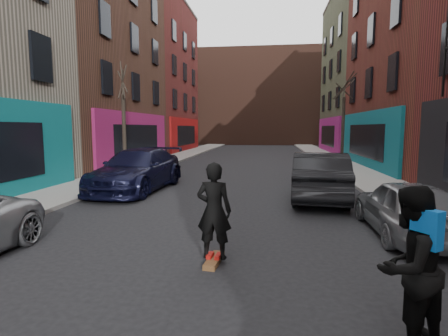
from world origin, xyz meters
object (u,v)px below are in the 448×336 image
(parked_left_end, at_px, (137,170))
(parked_right_far, at_px, (406,207))
(tree_left_far, at_px, (123,111))
(skateboard, at_px, (214,260))
(skateboarder, at_px, (214,211))
(parked_right_end, at_px, (320,176))
(tree_right_far, at_px, (343,112))
(pedestrian, at_px, (409,267))

(parked_left_end, relative_size, parked_right_far, 1.44)
(tree_left_far, xyz_separation_m, skateboard, (6.64, -11.57, -3.33))
(skateboard, bearing_deg, skateboarder, 0.00)
(parked_right_end, distance_m, skateboard, 6.88)
(tree_right_far, xyz_separation_m, pedestrian, (-3.20, -19.73, -2.59))
(tree_left_far, bearing_deg, skateboarder, -60.15)
(parked_right_end, xyz_separation_m, skateboard, (-2.76, -6.25, -0.78))
(parked_right_end, xyz_separation_m, pedestrian, (-0.20, -8.42, 0.11))
(parked_right_far, distance_m, skateboard, 4.76)
(tree_right_far, height_order, parked_right_far, tree_right_far)
(parked_left_end, distance_m, parked_right_end, 7.07)
(parked_right_far, distance_m, pedestrian, 4.67)
(skateboarder, bearing_deg, skateboard, -0.00)
(pedestrian, bearing_deg, parked_left_end, -88.59)
(tree_left_far, bearing_deg, parked_right_end, -29.47)
(skateboard, distance_m, pedestrian, 3.47)
(parked_right_end, bearing_deg, parked_right_far, 115.09)
(skateboarder, relative_size, pedestrian, 0.96)
(tree_right_far, height_order, parked_right_end, tree_right_far)
(tree_left_far, relative_size, parked_right_far, 1.65)
(skateboard, bearing_deg, pedestrian, -34.51)
(skateboard, bearing_deg, parked_right_far, 33.71)
(tree_left_far, xyz_separation_m, parked_right_end, (9.40, -5.31, -2.55))
(parked_right_far, relative_size, pedestrian, 2.11)
(parked_right_far, bearing_deg, parked_right_end, -70.30)
(parked_right_far, bearing_deg, parked_left_end, -29.88)
(tree_left_far, height_order, parked_right_end, tree_left_far)
(tree_right_far, xyz_separation_m, skateboard, (-5.76, -17.57, -3.48))
(parked_right_far, distance_m, skateboarder, 4.73)
(tree_right_far, relative_size, pedestrian, 3.63)
(skateboard, relative_size, skateboarder, 0.45)
(pedestrian, bearing_deg, parked_right_far, -144.77)
(tree_left_far, relative_size, pedestrian, 3.47)
(skateboard, xyz_separation_m, skateboarder, (0.00, 0.00, 0.95))
(tree_right_far, relative_size, parked_right_end, 1.35)
(skateboard, bearing_deg, parked_left_end, 126.29)
(parked_left_end, height_order, parked_right_end, parked_right_end)
(tree_right_far, distance_m, skateboard, 18.81)
(tree_right_far, xyz_separation_m, skateboarder, (-5.76, -17.57, -2.53))
(skateboarder, bearing_deg, pedestrian, 145.49)
(parked_right_far, relative_size, skateboard, 4.93)
(skateboard, height_order, skateboarder, skateboarder)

